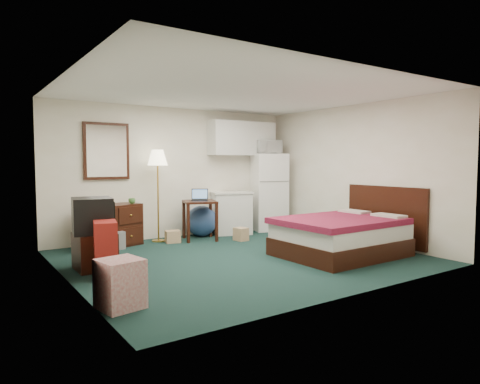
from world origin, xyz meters
TOP-DOWN VIEW (x-y plane):
  - floor at (0.00, 0.00)m, footprint 5.00×4.50m
  - ceiling at (0.00, 0.00)m, footprint 5.00×4.50m
  - walls at (0.00, 0.00)m, footprint 5.01×4.51m
  - mirror at (-1.35, 2.22)m, footprint 0.80×0.06m
  - upper_cabinets at (1.45, 2.08)m, footprint 1.50×0.35m
  - headboard at (2.46, -0.77)m, footprint 0.06×1.56m
  - dresser at (-1.42, 1.91)m, footprint 1.16×0.78m
  - floor_lamp at (-0.51, 1.94)m, footprint 0.37×0.37m
  - desk at (0.19, 1.64)m, footprint 0.73×0.73m
  - exercise_ball at (0.40, 1.96)m, footprint 0.77×0.77m
  - kitchen_counter at (1.07, 1.91)m, footprint 0.90×0.79m
  - fridge at (2.00, 1.88)m, footprint 0.84×0.84m
  - bed at (1.36, -0.77)m, footprint 1.84×1.45m
  - tv_stand at (-2.05, 0.51)m, footprint 0.50×0.54m
  - suitcase at (-2.04, 0.04)m, footprint 0.37×0.49m
  - retail_box at (-2.28, -1.22)m, footprint 0.46×0.46m
  - file_bin at (-1.49, 1.70)m, footprint 0.47×0.38m
  - cardboard_box_a at (-0.35, 1.68)m, footprint 0.30×0.27m
  - cardboard_box_b at (0.79, 1.15)m, footprint 0.22×0.26m
  - laptop at (0.20, 1.65)m, footprint 0.40×0.38m
  - crt_tv at (-2.07, 0.53)m, footprint 0.61×0.64m
  - microwave at (1.95, 1.85)m, footprint 0.56×0.36m
  - book_a at (-1.68, 1.79)m, footprint 0.16×0.02m
  - book_b at (-1.55, 2.00)m, footprint 0.19×0.05m
  - mug at (-1.02, 1.89)m, footprint 0.15×0.13m

SIDE VIEW (x-z plane):
  - floor at x=0.00m, z-range -0.01..0.01m
  - cardboard_box_a at x=-0.35m, z-range 0.00..0.22m
  - cardboard_box_b at x=0.79m, z-range 0.00..0.24m
  - file_bin at x=-1.49m, z-range 0.00..0.30m
  - retail_box at x=-2.28m, z-range 0.00..0.49m
  - tv_stand at x=-2.05m, z-range 0.00..0.50m
  - bed at x=1.36m, z-range 0.00..0.58m
  - exercise_ball at x=0.40m, z-range 0.00..0.61m
  - suitcase at x=-2.04m, z-range 0.00..0.71m
  - dresser at x=-1.42m, z-range 0.00..0.73m
  - desk at x=0.19m, z-range 0.00..0.74m
  - kitchen_counter at x=1.07m, z-range 0.00..0.82m
  - headboard at x=2.46m, z-range 0.05..1.05m
  - crt_tv at x=-2.07m, z-range 0.50..0.98m
  - mug at x=-1.02m, z-range 0.73..0.85m
  - fridge at x=2.00m, z-range 0.00..1.63m
  - book_a at x=-1.68m, z-range 0.73..0.94m
  - floor_lamp at x=-0.51m, z-range 0.00..1.68m
  - laptop at x=0.20m, z-range 0.74..0.95m
  - book_b at x=-1.55m, z-range 0.73..0.98m
  - walls at x=0.00m, z-range 0.00..2.50m
  - mirror at x=-1.35m, z-range 1.15..2.15m
  - microwave at x=1.95m, z-range 1.63..1.99m
  - upper_cabinets at x=1.45m, z-range 1.60..2.30m
  - ceiling at x=0.00m, z-range 2.50..2.50m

